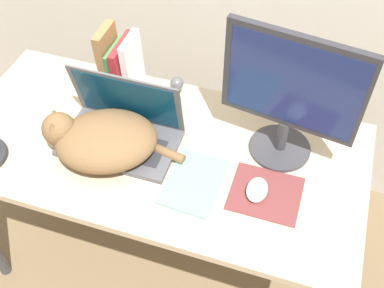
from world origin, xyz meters
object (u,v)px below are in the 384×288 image
at_px(computer_mouse, 257,190).
at_px(cd_disc, 12,106).
at_px(book_row, 121,66).
at_px(laptop, 122,130).
at_px(external_monitor, 291,94).
at_px(notepad, 194,182).
at_px(cat, 102,139).
at_px(webcam, 177,84).

xyz_separation_m(computer_mouse, cd_disc, (-0.92, 0.10, -0.02)).
relative_size(computer_mouse, book_row, 0.37).
bearing_deg(computer_mouse, laptop, 170.58).
xyz_separation_m(laptop, book_row, (-0.09, 0.22, 0.07)).
height_order(external_monitor, book_row, external_monitor).
relative_size(external_monitor, cd_disc, 3.75).
distance_m(book_row, notepad, 0.51).
xyz_separation_m(laptop, notepad, (0.28, -0.10, -0.04)).
distance_m(computer_mouse, notepad, 0.20).
distance_m(laptop, external_monitor, 0.56).
height_order(cat, webcam, cat).
bearing_deg(notepad, computer_mouse, 6.27).
distance_m(cat, webcam, 0.37).
distance_m(laptop, book_row, 0.25).
bearing_deg(external_monitor, laptop, -166.88).
bearing_deg(external_monitor, cat, -160.09).
height_order(cat, notepad, cat).
bearing_deg(book_row, laptop, -67.36).
xyz_separation_m(cat, cd_disc, (-0.41, 0.10, -0.07)).
height_order(external_monitor, notepad, external_monitor).
relative_size(book_row, notepad, 1.08).
bearing_deg(cat, computer_mouse, -0.17).
bearing_deg(webcam, cd_disc, -155.44).
xyz_separation_m(laptop, cat, (-0.03, -0.08, 0.02)).
bearing_deg(webcam, computer_mouse, -42.56).
xyz_separation_m(cat, computer_mouse, (0.51, -0.00, -0.05)).
relative_size(laptop, webcam, 5.09).
distance_m(cat, computer_mouse, 0.51).
height_order(computer_mouse, notepad, computer_mouse).
relative_size(cat, webcam, 6.08).
xyz_separation_m(laptop, external_monitor, (0.51, 0.12, 0.20)).
bearing_deg(cd_disc, cat, -13.55).
bearing_deg(computer_mouse, book_row, 152.11).
height_order(laptop, cd_disc, laptop).
bearing_deg(laptop, external_monitor, 13.12).
bearing_deg(webcam, notepad, -63.47).
relative_size(laptop, notepad, 1.57).
bearing_deg(webcam, external_monitor, -20.06).
distance_m(notepad, webcam, 0.41).
bearing_deg(cd_disc, computer_mouse, -6.23).
distance_m(cat, external_monitor, 0.60).
height_order(laptop, cat, laptop).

